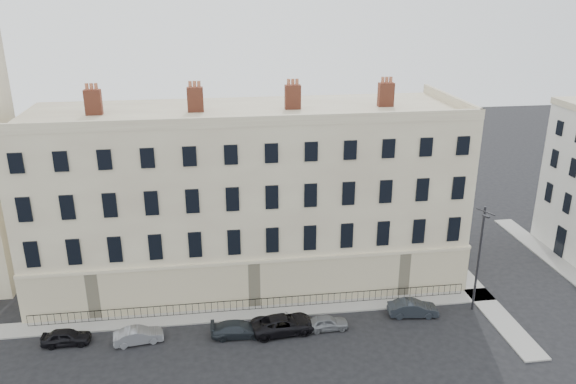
# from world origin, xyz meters

# --- Properties ---
(ground) EXTENTS (160.00, 160.00, 0.00)m
(ground) POSITION_xyz_m (0.00, 0.00, 0.00)
(ground) COLOR black
(ground) RESTS_ON ground
(terrace) EXTENTS (36.22, 12.22, 17.00)m
(terrace) POSITION_xyz_m (-5.97, 11.97, 7.50)
(terrace) COLOR #BDAB8D
(terrace) RESTS_ON ground
(pavement_terrace) EXTENTS (48.00, 2.00, 0.12)m
(pavement_terrace) POSITION_xyz_m (-10.00, 5.00, 0.06)
(pavement_terrace) COLOR gray
(pavement_terrace) RESTS_ON ground
(pavement_east_return) EXTENTS (2.00, 24.00, 0.12)m
(pavement_east_return) POSITION_xyz_m (13.00, 8.00, 0.06)
(pavement_east_return) COLOR gray
(pavement_east_return) RESTS_ON ground
(pavement_adjacent) EXTENTS (2.00, 20.00, 0.12)m
(pavement_adjacent) POSITION_xyz_m (23.00, 10.00, 0.06)
(pavement_adjacent) COLOR gray
(pavement_adjacent) RESTS_ON ground
(railings) EXTENTS (35.00, 0.04, 0.96)m
(railings) POSITION_xyz_m (-6.00, 5.40, 0.55)
(railings) COLOR black
(railings) RESTS_ON ground
(car_a) EXTENTS (3.50, 1.43, 1.19)m
(car_a) POSITION_xyz_m (-20.05, 2.79, 0.59)
(car_a) COLOR black
(car_a) RESTS_ON ground
(car_b) EXTENTS (3.71, 1.75, 1.18)m
(car_b) POSITION_xyz_m (-14.86, 2.25, 0.59)
(car_b) COLOR slate
(car_b) RESTS_ON ground
(car_c) EXTENTS (4.07, 1.74, 1.17)m
(car_c) POSITION_xyz_m (-7.59, 2.06, 0.58)
(car_c) COLOR #22272D
(car_c) RESTS_ON ground
(car_d) EXTENTS (5.07, 2.70, 1.36)m
(car_d) POSITION_xyz_m (-4.12, 2.10, 0.68)
(car_d) COLOR black
(car_d) RESTS_ON ground
(car_e) EXTENTS (3.31, 1.37, 1.12)m
(car_e) POSITION_xyz_m (-0.82, 1.99, 0.56)
(car_e) COLOR slate
(car_e) RESTS_ON ground
(car_f) EXTENTS (4.06, 1.80, 1.29)m
(car_f) POSITION_xyz_m (6.32, 2.88, 0.65)
(car_f) COLOR #21262C
(car_f) RESTS_ON ground
(streetlamp) EXTENTS (0.94, 1.81, 8.95)m
(streetlamp) POSITION_xyz_m (11.40, 2.98, 4.96)
(streetlamp) COLOR #2D2C31
(streetlamp) RESTS_ON ground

